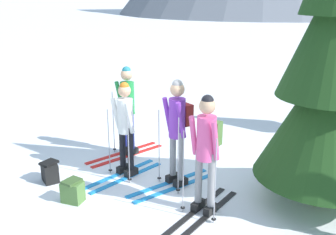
# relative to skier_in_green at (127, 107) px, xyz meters

# --- Properties ---
(ground_plane) EXTENTS (400.00, 400.00, 0.00)m
(ground_plane) POSITION_rel_skier_in_green_xyz_m (1.02, -0.60, -1.02)
(ground_plane) COLOR white
(skier_in_green) EXTENTS (0.78, 1.75, 1.83)m
(skier_in_green) POSITION_rel_skier_in_green_xyz_m (0.00, 0.00, 0.00)
(skier_in_green) COLOR red
(skier_in_green) RESTS_ON ground
(skier_in_white) EXTENTS (0.62, 1.68, 1.74)m
(skier_in_white) POSITION_rel_skier_in_green_xyz_m (0.58, -0.80, -0.06)
(skier_in_white) COLOR #1E84D1
(skier_in_white) RESTS_ON ground
(skier_in_purple) EXTENTS (0.90, 1.73, 1.87)m
(skier_in_purple) POSITION_rel_skier_in_green_xyz_m (1.56, -0.61, 0.05)
(skier_in_purple) COLOR #1E84D1
(skier_in_purple) RESTS_ON ground
(skier_in_pink) EXTENTS (0.61, 1.80, 1.85)m
(skier_in_pink) POSITION_rel_skier_in_green_xyz_m (2.37, -1.15, 0.03)
(skier_in_pink) COLOR black
(skier_in_pink) RESTS_ON ground
(pine_tree_near) EXTENTS (2.03, 2.03, 4.91)m
(pine_tree_near) POSITION_rel_skier_in_green_xyz_m (3.74, 0.06, 1.23)
(pine_tree_near) COLOR #51381E
(pine_tree_near) RESTS_ON ground
(backpack_on_snow_front) EXTENTS (0.39, 0.36, 0.38)m
(backpack_on_snow_front) POSITION_rel_skier_in_green_xyz_m (-0.39, -1.74, -0.83)
(backpack_on_snow_front) COLOR black
(backpack_on_snow_front) RESTS_ON ground
(backpack_on_snow_beside) EXTENTS (0.37, 0.31, 0.38)m
(backpack_on_snow_beside) POSITION_rel_skier_in_green_xyz_m (0.47, -2.02, -0.83)
(backpack_on_snow_beside) COLOR #4C7238
(backpack_on_snow_beside) RESTS_ON ground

